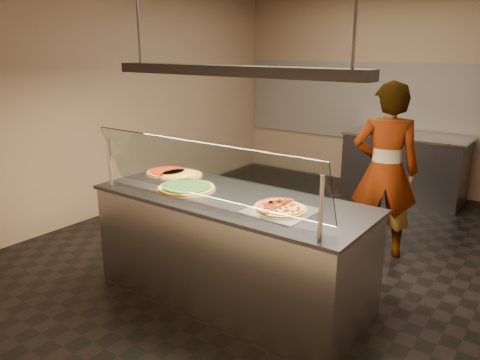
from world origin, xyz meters
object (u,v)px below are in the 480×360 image
Objects in this scene: sneeze_guard at (203,171)px; pizza_spatula at (187,177)px; pizza_tomato at (168,172)px; half_pizza_sausage at (291,210)px; prep_table at (404,166)px; pizza_cheese at (181,175)px; heat_lamp_housing at (230,71)px; serving_counter at (231,248)px; pizza_spinach at (187,188)px; perforated_tray at (281,210)px; worker at (385,171)px; half_pizza_pepperoni at (270,204)px.

sneeze_guard is 9.18× the size of pizza_spatula.
pizza_spatula reaches higher than pizza_tomato.
half_pizza_sausage is 1.70× the size of pizza_spatula.
pizza_tomato is at bearing -109.62° from prep_table.
half_pizza_sausage reaches higher than pizza_cheese.
heat_lamp_housing is (0.77, -0.23, 1.01)m from pizza_cheese.
pizza_spatula reaches higher than serving_counter.
half_pizza_sausage is at bearing 0.18° from pizza_spinach.
pizza_spinach is 0.23× the size of heat_lamp_housing.
pizza_tomato reaches higher than perforated_tray.
pizza_tomato is (-0.53, 0.30, -0.00)m from pizza_spinach.
pizza_tomato is 2.20m from worker.
pizza_spatula is at bearing -26.27° from pizza_cheese.
serving_counter is 1.31× the size of worker.
worker is 2.09m from heat_lamp_housing.
half_pizza_pepperoni is at bearing 58.76° from worker.
pizza_spinach reaches higher than pizza_tomato.
half_pizza_pepperoni is 1.75m from worker.
prep_table is at bearing 85.49° from serving_counter.
pizza_cheese is (-0.77, 0.23, 0.48)m from serving_counter.
pizza_tomato is at bearing 150.60° from pizza_spinach.
pizza_tomato is 0.33m from pizza_spatula.
pizza_cheese is (-1.29, 0.29, 0.01)m from perforated_tray.
serving_counter is 0.79m from half_pizza_sausage.
half_pizza_sausage is 0.94× the size of pizza_tomato.
heat_lamp_housing is (0.96, -0.23, 1.01)m from pizza_tomato.
pizza_tomato reaches higher than prep_table.
pizza_spinach is 3.91m from prep_table.
sneeze_guard is 1.18× the size of worker.
pizza_spinach reaches higher than perforated_tray.
sneeze_guard is at bearing -146.52° from half_pizza_pepperoni.
heat_lamp_housing reaches higher than prep_table.
pizza_spatula is at bearing 26.26° from worker.
perforated_tray is at bearing -86.56° from prep_table.
pizza_cheese is 3.71m from prep_table.
sneeze_guard reaches higher than half_pizza_pepperoni.
pizza_cheese and pizza_tomato have the same top height.
sneeze_guard is at bearing -90.00° from heat_lamp_housing.
pizza_spatula is (-1.25, 0.22, 0.00)m from half_pizza_sausage.
half_pizza_pepperoni is at bearing -11.87° from pizza_tomato.
pizza_tomato is 1.41m from heat_lamp_housing.
pizza_spinach is at bearing -47.48° from pizza_spatula.
half_pizza_pepperoni is (0.43, 0.29, -0.26)m from sneeze_guard.
serving_counter is 5.47× the size of pizza_cheese.
half_pizza_sausage is 0.22× the size of worker.
serving_counter is 4.88× the size of perforated_tray.
sneeze_guard reaches higher than perforated_tray.
worker is at bearing 40.54° from pizza_tomato.
pizza_cheese is at bearing -2.02° from pizza_tomato.
perforated_tray is 3.84m from prep_table.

